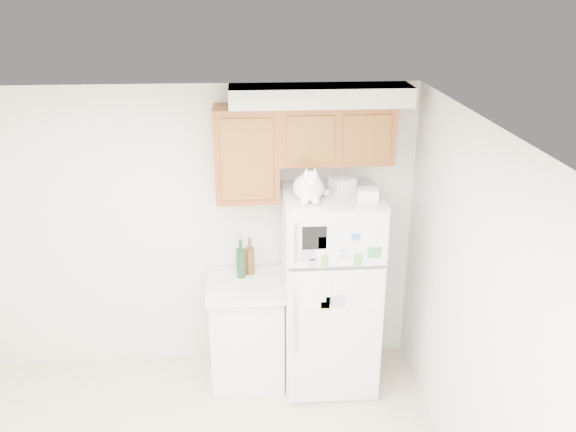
{
  "coord_description": "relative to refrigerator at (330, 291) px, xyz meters",
  "views": [
    {
      "loc": [
        0.49,
        -2.81,
        3.28
      ],
      "look_at": [
        0.81,
        1.55,
        1.55
      ],
      "focal_mm": 38.0,
      "sensor_mm": 36.0,
      "label": 1
    }
  ],
  "objects": [
    {
      "name": "room_shell",
      "position": [
        -1.03,
        -1.36,
        0.82
      ],
      "size": [
        3.84,
        4.04,
        2.52
      ],
      "color": "silver",
      "rests_on": "ground_plane"
    },
    {
      "name": "refrigerator",
      "position": [
        0.0,
        0.0,
        0.0
      ],
      "size": [
        0.76,
        0.78,
        1.7
      ],
      "color": "silver",
      "rests_on": "ground_plane"
    },
    {
      "name": "base_counter",
      "position": [
        -0.69,
        0.07,
        -0.39
      ],
      "size": [
        0.64,
        0.64,
        0.92
      ],
      "color": "white",
      "rests_on": "ground_plane"
    },
    {
      "name": "cat",
      "position": [
        -0.2,
        -0.13,
        0.96
      ],
      "size": [
        0.28,
        0.42,
        0.29
      ],
      "color": "white",
      "rests_on": "refrigerator"
    },
    {
      "name": "storage_box_back",
      "position": [
        0.09,
        0.09,
        0.9
      ],
      "size": [
        0.22,
        0.19,
        0.1
      ],
      "primitive_type": "cube",
      "rotation": [
        0.0,
        0.0,
        0.42
      ],
      "color": "white",
      "rests_on": "refrigerator"
    },
    {
      "name": "storage_box_front",
      "position": [
        0.25,
        -0.15,
        0.89
      ],
      "size": [
        0.16,
        0.12,
        0.09
      ],
      "primitive_type": "cube",
      "rotation": [
        0.0,
        0.0,
        -0.08
      ],
      "color": "white",
      "rests_on": "refrigerator"
    },
    {
      "name": "bottle_green",
      "position": [
        -0.73,
        0.18,
        0.24
      ],
      "size": [
        0.08,
        0.08,
        0.34
      ],
      "primitive_type": null,
      "color": "#19381E",
      "rests_on": "base_counter"
    },
    {
      "name": "bottle_amber",
      "position": [
        -0.65,
        0.23,
        0.23
      ],
      "size": [
        0.08,
        0.08,
        0.32
      ],
      "primitive_type": null,
      "color": "#593814",
      "rests_on": "base_counter"
    }
  ]
}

